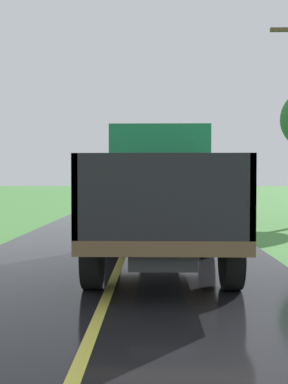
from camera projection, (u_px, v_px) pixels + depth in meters
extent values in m
cube|color=#2D2D30|center=(160.00, 237.00, 8.89)|extent=(0.90, 5.51, 0.24)
cube|color=brown|center=(160.00, 226.00, 8.88)|extent=(2.30, 5.80, 0.20)
cube|color=#197A4C|center=(159.00, 170.00, 10.80)|extent=(2.10, 1.90, 1.90)
cube|color=black|center=(159.00, 157.00, 11.74)|extent=(1.78, 0.02, 0.76)
cube|color=#232328|center=(94.00, 192.00, 7.91)|extent=(0.08, 3.85, 1.10)
cube|color=#232328|center=(229.00, 192.00, 7.86)|extent=(0.08, 3.85, 1.10)
cube|color=#232328|center=(163.00, 197.00, 6.00)|extent=(2.30, 0.08, 1.10)
cube|color=#232328|center=(160.00, 189.00, 9.77)|extent=(2.30, 0.08, 1.10)
cylinder|color=black|center=(112.00, 231.00, 10.71)|extent=(0.28, 1.00, 1.00)
cylinder|color=black|center=(207.00, 231.00, 10.67)|extent=(0.28, 1.00, 1.00)
cylinder|color=black|center=(93.00, 256.00, 7.32)|extent=(0.28, 1.00, 1.00)
cylinder|color=black|center=(231.00, 256.00, 7.28)|extent=(0.28, 1.00, 1.00)
ellipsoid|color=#6FBD25|center=(124.00, 191.00, 9.39)|extent=(0.49, 0.53, 0.47)
ellipsoid|color=#74BC34|center=(215.00, 199.00, 6.41)|extent=(0.41, 0.47, 0.48)
ellipsoid|color=#72A62A|center=(165.00, 210.00, 8.60)|extent=(0.47, 0.45, 0.38)
ellipsoid|color=#6DB128|center=(131.00, 199.00, 7.50)|extent=(0.43, 0.55, 0.49)
ellipsoid|color=#71AF22|center=(205.00, 210.00, 8.91)|extent=(0.43, 0.49, 0.42)
ellipsoid|color=#6EBC22|center=(186.00, 222.00, 7.11)|extent=(0.48, 0.49, 0.38)
ellipsoid|color=#6ABC26|center=(120.00, 212.00, 8.34)|extent=(0.44, 0.43, 0.42)
ellipsoid|color=#78AE30|center=(125.00, 217.00, 7.84)|extent=(0.60, 0.76, 0.39)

